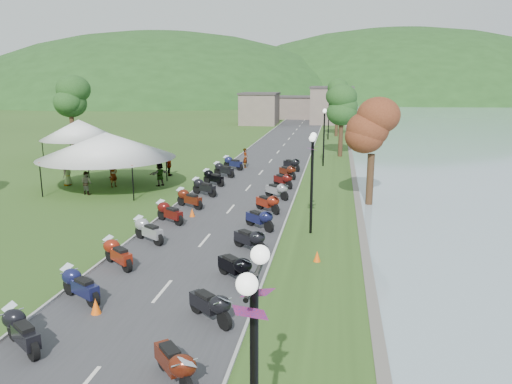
{
  "coord_description": "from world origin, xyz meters",
  "views": [
    {
      "loc": [
        6.17,
        -6.32,
        7.69
      ],
      "look_at": [
        1.67,
        21.23,
        1.3
      ],
      "focal_mm": 35.0,
      "sensor_mm": 36.0,
      "label": 1
    }
  ],
  "objects_px": {
    "vendor_tent_main": "(107,161)",
    "pedestrian_c": "(111,178)",
    "pedestrian_a": "(114,187)",
    "pedestrian_b": "(87,194)"
  },
  "relations": [
    {
      "from": "pedestrian_b",
      "to": "pedestrian_c",
      "type": "relative_size",
      "value": 0.85
    },
    {
      "from": "vendor_tent_main",
      "to": "pedestrian_c",
      "type": "relative_size",
      "value": 3.41
    },
    {
      "from": "pedestrian_b",
      "to": "pedestrian_c",
      "type": "distance_m",
      "value": 5.69
    },
    {
      "from": "vendor_tent_main",
      "to": "pedestrian_c",
      "type": "bearing_deg",
      "value": 113.51
    },
    {
      "from": "vendor_tent_main",
      "to": "pedestrian_a",
      "type": "relative_size",
      "value": 3.55
    },
    {
      "from": "vendor_tent_main",
      "to": "pedestrian_a",
      "type": "xyz_separation_m",
      "value": [
        0.14,
        0.49,
        -2.0
      ]
    },
    {
      "from": "vendor_tent_main",
      "to": "pedestrian_c",
      "type": "xyz_separation_m",
      "value": [
        -1.57,
        3.61,
        -2.0
      ]
    },
    {
      "from": "pedestrian_a",
      "to": "pedestrian_c",
      "type": "distance_m",
      "value": 3.56
    },
    {
      "from": "vendor_tent_main",
      "to": "pedestrian_c",
      "type": "distance_m",
      "value": 4.42
    },
    {
      "from": "vendor_tent_main",
      "to": "pedestrian_c",
      "type": "height_order",
      "value": "vendor_tent_main"
    }
  ]
}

